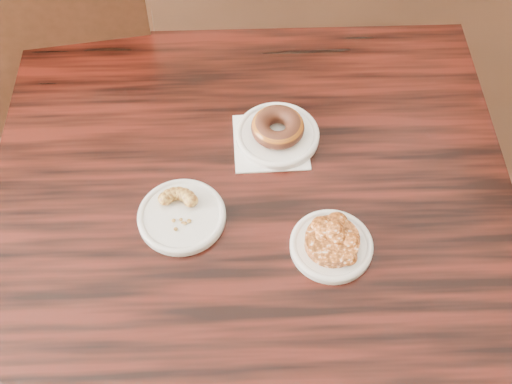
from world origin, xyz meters
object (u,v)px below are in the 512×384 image
object	(u,v)px
glazed_donut	(278,127)
chair_far	(79,73)
cafe_table	(253,298)
apple_fritter	(332,240)
cruller_fragment	(181,211)

from	to	relation	value
glazed_donut	chair_far	bearing A→B (deg)	123.08
chair_far	cafe_table	bearing A→B (deg)	116.70
glazed_donut	apple_fritter	xyz separation A→B (m)	(0.02, -0.27, -0.01)
chair_far	apple_fritter	bearing A→B (deg)	120.64
chair_far	glazed_donut	bearing A→B (deg)	128.24
glazed_donut	apple_fritter	bearing A→B (deg)	-85.53
glazed_donut	cruller_fragment	bearing A→B (deg)	-148.66
glazed_donut	apple_fritter	world-z (taller)	glazed_donut
glazed_donut	cruller_fragment	xyz separation A→B (m)	(-0.22, -0.14, -0.01)
glazed_donut	apple_fritter	size ratio (longest dim) A/B	0.80
chair_far	cruller_fragment	bearing A→B (deg)	108.27
cruller_fragment	glazed_donut	bearing A→B (deg)	31.34
chair_far	cruller_fragment	size ratio (longest dim) A/B	9.69
chair_far	cruller_fragment	world-z (taller)	chair_far
chair_far	cruller_fragment	xyz separation A→B (m)	(0.17, -0.75, 0.32)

